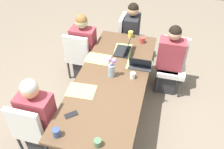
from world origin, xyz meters
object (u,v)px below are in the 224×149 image
Objects in this scene: flower_vase at (112,68)px; laptop_far_left_mid at (140,65)px; coffee_mug_near_right at (142,40)px; person_near_left_near at (84,51)px; dining_table at (112,81)px; phone_black at (71,115)px; chair_head_left_left_far at (128,36)px; coffee_mug_centre_left at (133,75)px; chair_near_left_near at (80,54)px; coffee_mug_near_left at (57,132)px; chair_near_right_near at (33,126)px; coffee_mug_centre_right at (131,34)px; person_far_left_mid at (169,63)px; laptop_head_left_left_far at (124,50)px; person_near_right_near at (40,121)px; person_head_left_left_far at (131,37)px; coffee_mug_far_left at (98,143)px; chair_far_left_mid at (173,62)px.

laptop_far_left_mid is (-0.29, 0.35, -0.09)m from flower_vase.
person_near_left_near is at bearing -79.37° from coffee_mug_near_right.
dining_table is 15.61× the size of phone_black.
coffee_mug_centre_left is (1.42, 0.35, 0.28)m from chair_head_left_left_far.
flower_vase is at bearing -16.10° from coffee_mug_near_right.
coffee_mug_near_left is at bearing 14.26° from chair_near_left_near.
phone_black is (-0.11, 0.49, 0.24)m from chair_near_right_near.
laptop_far_left_mid reaches higher than chair_head_left_left_far.
chair_head_left_left_far reaches higher than coffee_mug_centre_right.
person_near_left_near is (-0.79, -0.71, -0.14)m from dining_table.
dining_table is 1.10m from person_far_left_mid.
laptop_head_left_left_far is at bearing -156.31° from coffee_mug_centre_left.
dining_table is at bearing 137.66° from person_near_right_near.
chair_near_left_near reaches higher than coffee_mug_near_right.
coffee_mug_centre_left is at bearing -32.06° from person_far_left_mid.
coffee_mug_centre_left is at bearing 151.83° from coffee_mug_near_left.
person_head_left_left_far is 0.59m from coffee_mug_near_right.
phone_black is (-0.29, -0.41, -0.04)m from coffee_mug_far_left.
person_near_left_near reaches higher than chair_far_left_mid.
chair_near_right_near is (2.28, -0.77, -0.03)m from person_head_left_left_far.
laptop_head_left_left_far is at bearing 1.77° from person_head_left_left_far.
person_near_left_near is 1.08m from flower_vase.
phone_black is (1.46, 0.48, 0.24)m from chair_near_left_near.
chair_near_right_near is (0.85, -0.77, -0.17)m from dining_table.
laptop_far_left_mid is (0.47, 1.04, 0.25)m from person_near_left_near.
coffee_mug_centre_right is at bearing 177.23° from flower_vase.
coffee_mug_centre_left is at bearing 57.92° from chair_near_left_near.
coffee_mug_centre_left reaches higher than coffee_mug_far_left.
coffee_mug_far_left is at bearing -18.24° from person_far_left_mid.
person_head_left_left_far is at bearing -177.01° from coffee_mug_far_left.
flower_vase reaches higher than chair_far_left_mid.
person_head_left_left_far is at bearing 40.76° from phone_black.
person_near_left_near is 4.00× the size of flower_vase.
person_near_right_near is 1.12m from flower_vase.
coffee_mug_centre_left is (0.26, -0.06, 0.00)m from laptop_far_left_mid.
chair_near_right_near reaches higher than coffee_mug_centre_right.
coffee_mug_centre_right is at bearing 178.05° from dining_table.
coffee_mug_centre_right reaches higher than dining_table.
chair_head_left_left_far is at bearing -164.18° from coffee_mug_centre_right.
coffee_mug_near_left is at bearing -7.38° from person_head_left_left_far.
person_near_left_near is at bearing -47.80° from person_head_left_left_far.
dining_table is 0.21m from flower_vase.
person_near_left_near is 7.97× the size of phone_black.
chair_near_left_near is 2.81× the size of laptop_far_left_mid.
person_near_right_near is (-0.07, 0.06, 0.03)m from chair_near_right_near.
person_far_left_mid is 1.33× the size of chair_head_left_left_far.
coffee_mug_far_left is (1.07, 0.14, -0.09)m from flower_vase.
person_far_left_mid is at bearing 137.64° from person_near_right_near.
person_far_left_mid is 13.67× the size of coffee_mug_centre_left.
chair_head_left_left_far is 3.01× the size of flower_vase.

